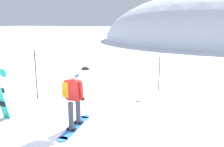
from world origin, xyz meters
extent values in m
plane|color=white|center=(0.00, 0.00, 0.00)|extent=(300.00, 300.00, 0.00)
cube|color=blue|center=(0.25, 0.24, 0.01)|extent=(0.49, 1.58, 0.02)
cylinder|color=blue|center=(0.14, 1.02, 0.01)|extent=(0.28, 0.28, 0.02)
cylinder|color=blue|center=(0.35, -0.53, 0.01)|extent=(0.28, 0.28, 0.02)
cube|color=black|center=(0.22, 0.48, 0.05)|extent=(0.27, 0.17, 0.06)
cube|color=black|center=(0.28, 0.01, 0.05)|extent=(0.27, 0.17, 0.06)
cylinder|color=#3D424C|center=(0.22, 0.48, 0.43)|extent=(0.15, 0.15, 0.82)
cylinder|color=#3D424C|center=(0.28, 0.01, 0.43)|extent=(0.15, 0.15, 0.82)
cube|color=red|center=(0.25, 0.24, 1.13)|extent=(0.39, 0.27, 0.58)
cylinder|color=red|center=(0.02, 0.21, 1.13)|extent=(0.12, 0.19, 0.57)
cylinder|color=red|center=(0.48, 0.27, 1.13)|extent=(0.12, 0.19, 0.57)
sphere|color=black|center=(0.00, 0.25, 0.88)|extent=(0.11, 0.11, 0.11)
sphere|color=black|center=(0.49, 0.32, 0.88)|extent=(0.11, 0.11, 0.11)
cube|color=orange|center=(0.05, 0.22, 1.15)|extent=(0.22, 0.30, 0.44)
cube|color=orange|center=(-0.05, 0.20, 1.07)|extent=(0.09, 0.21, 0.20)
sphere|color=beige|center=(0.25, 0.24, 1.56)|extent=(0.21, 0.21, 0.21)
sphere|color=silver|center=(0.25, 0.24, 1.59)|extent=(0.25, 0.25, 0.25)
cube|color=navy|center=(0.38, 0.26, 1.56)|extent=(0.05, 0.17, 0.08)
cube|color=#23B7A3|center=(-2.13, -0.22, 0.74)|extent=(0.28, 0.37, 1.49)
cylinder|color=#23B7A3|center=(-2.13, -0.05, 1.48)|extent=(0.28, 0.09, 0.28)
cube|color=black|center=(-2.13, -0.19, 0.96)|extent=(0.25, 0.10, 0.15)
cube|color=black|center=(-2.13, -0.19, 0.52)|extent=(0.25, 0.10, 0.15)
cylinder|color=black|center=(-2.54, 1.85, 0.97)|extent=(0.04, 0.04, 1.93)
cylinder|color=orange|center=(-2.54, 1.85, 1.75)|extent=(0.20, 0.20, 0.02)
cone|color=black|center=(-2.54, 1.85, 1.97)|extent=(0.04, 0.04, 0.08)
cylinder|color=black|center=(1.61, 5.04, 0.81)|extent=(0.04, 0.04, 1.61)
cylinder|color=orange|center=(1.61, 5.04, 1.43)|extent=(0.20, 0.20, 0.02)
cone|color=black|center=(1.61, 5.04, 1.65)|extent=(0.04, 0.04, 0.08)
ellipsoid|color=#383333|center=(-3.83, 7.84, 0.00)|extent=(0.54, 0.46, 0.38)
camera|label=1|loc=(3.82, -5.15, 3.01)|focal=37.67mm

